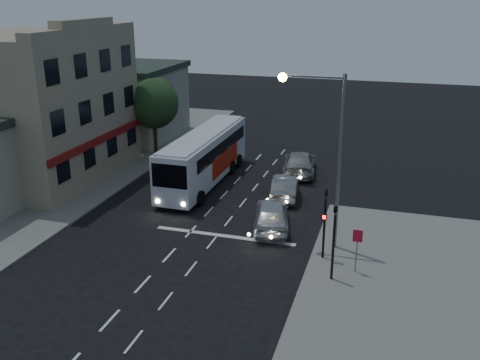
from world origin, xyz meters
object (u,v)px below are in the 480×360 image
(car_sedan_b, at_px, (300,163))
(street_tree, at_px, (153,101))
(tour_bus, at_px, (204,156))
(traffic_signal_main, at_px, (325,215))
(traffic_signal_side, at_px, (334,234))
(streetlight, at_px, (327,142))
(car_suv, at_px, (271,214))
(car_sedan_a, at_px, (285,187))
(regulatory_sign, at_px, (357,244))

(car_sedan_b, distance_m, street_tree, 12.73)
(tour_bus, distance_m, traffic_signal_main, 13.34)
(car_sedan_b, xyz_separation_m, traffic_signal_side, (4.37, -15.16, 1.62))
(traffic_signal_main, bearing_deg, streetlight, 100.20)
(tour_bus, bearing_deg, street_tree, 140.63)
(car_suv, height_order, streetlight, streetlight)
(car_sedan_a, height_order, streetlight, streetlight)
(traffic_signal_main, xyz_separation_m, streetlight, (-0.26, 1.42, 3.31))
(tour_bus, bearing_deg, regulatory_sign, -41.34)
(streetlight, height_order, street_tree, streetlight)
(traffic_signal_side, height_order, street_tree, street_tree)
(car_suv, xyz_separation_m, regulatory_sign, (5.09, -4.04, 0.77))
(car_sedan_a, bearing_deg, car_suv, 84.67)
(street_tree, bearing_deg, car_sedan_a, -27.36)
(streetlight, bearing_deg, street_tree, 140.49)
(car_sedan_b, height_order, traffic_signal_main, traffic_signal_main)
(traffic_signal_side, distance_m, regulatory_sign, 1.61)
(car_sedan_b, bearing_deg, car_sedan_a, 82.17)
(car_suv, height_order, car_sedan_b, car_suv)
(car_sedan_a, bearing_deg, streetlight, 109.17)
(traffic_signal_side, bearing_deg, regulatory_sign, 43.92)
(car_sedan_a, xyz_separation_m, regulatory_sign, (5.34, -8.97, 0.85))
(car_suv, relative_size, car_sedan_a, 1.07)
(car_suv, bearing_deg, car_sedan_b, -101.32)
(regulatory_sign, bearing_deg, car_sedan_b, 110.73)
(traffic_signal_side, relative_size, streetlight, 0.46)
(regulatory_sign, distance_m, street_tree, 23.40)
(tour_bus, distance_m, street_tree, 8.35)
(tour_bus, height_order, car_suv, tour_bus)
(tour_bus, relative_size, traffic_signal_main, 2.90)
(regulatory_sign, distance_m, streetlight, 5.18)
(car_sedan_b, bearing_deg, car_suv, 83.42)
(car_sedan_a, relative_size, streetlight, 0.51)
(tour_bus, xyz_separation_m, car_sedan_a, (6.05, -1.20, -1.21))
(traffic_signal_main, bearing_deg, car_sedan_a, 114.60)
(traffic_signal_side, height_order, regulatory_sign, traffic_signal_side)
(car_suv, bearing_deg, tour_bus, -57.13)
(car_suv, distance_m, street_tree, 17.13)
(car_suv, xyz_separation_m, streetlight, (3.13, -1.60, 4.90))
(traffic_signal_main, xyz_separation_m, street_tree, (-15.81, 14.25, 2.08))
(traffic_signal_main, height_order, regulatory_sign, traffic_signal_main)
(tour_bus, bearing_deg, traffic_signal_side, -46.55)
(traffic_signal_side, distance_m, streetlight, 4.84)
(tour_bus, relative_size, car_suv, 2.43)
(car_sedan_b, xyz_separation_m, traffic_signal_main, (3.67, -13.18, 1.62))
(car_sedan_a, distance_m, traffic_signal_side, 10.96)
(streetlight, xyz_separation_m, street_tree, (-15.55, 12.82, -1.23))
(regulatory_sign, bearing_deg, traffic_signal_side, -136.08)
(car_sedan_a, distance_m, traffic_signal_main, 8.90)
(car_sedan_b, xyz_separation_m, regulatory_sign, (5.37, -14.19, 0.80))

